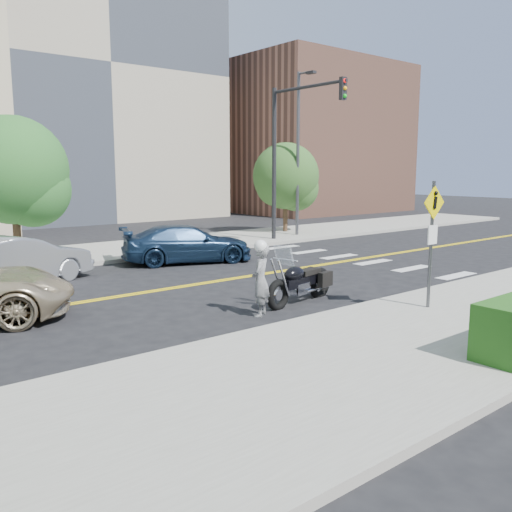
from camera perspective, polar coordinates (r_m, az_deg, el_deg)
The scene contains 14 objects.
ground_plane at distance 15.55m, azimuth -11.57°, elevation -3.77°, with size 120.00×120.00×0.00m, color black.
sidewalk_near at distance 9.77m, azimuth 9.75°, elevation -10.98°, with size 60.00×5.00×0.15m, color #9E9B91.
sidewalk_far at distance 22.36m, azimuth -20.55°, elevation -0.10°, with size 60.00×5.00×0.15m, color #9E9B91.
building_mid at distance 42.74m, azimuth -19.07°, elevation 17.42°, with size 18.00×14.00×20.00m, color #A39984.
building_right at distance 47.07m, azimuth 5.51°, elevation 12.14°, with size 14.00×12.00×12.00m, color #8C5947.
lamp_post at distance 27.57m, azimuth 4.42°, elevation 10.55°, with size 0.16×0.16×8.00m, color #4C4C51.
traffic_light at distance 25.18m, azimuth 3.34°, elevation 11.90°, with size 0.28×4.50×7.00m.
pedestrian_sign at distance 13.35m, azimuth 18.04°, elevation 2.41°, with size 0.78×0.08×3.00m.
motorcyclist at distance 12.63m, azimuth 0.49°, elevation -2.36°, with size 0.74×0.70×1.81m.
motorcycle at distance 14.02m, azimuth 4.73°, elevation -1.75°, with size 2.57×0.78×1.56m, color black, non-canonical shape.
parked_car_silver at distance 17.45m, azimuth -23.99°, elevation -0.47°, with size 1.59×4.57×1.51m, color #95989C.
parked_car_blue at distance 20.25m, azimuth -7.24°, elevation 1.29°, with size 1.95×4.80×1.39m, color #192E4B.
tree_far_a at distance 21.64m, azimuth -24.23°, elevation 8.22°, with size 3.92×3.92×5.36m.
tree_far_b at distance 29.04m, azimuth 3.15°, elevation 8.40°, with size 3.51×3.51×4.85m.
Camera 1 is at (-6.97, -13.49, 3.39)m, focal length 38.00 mm.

